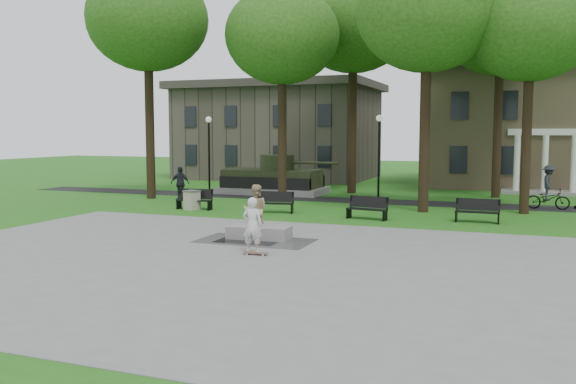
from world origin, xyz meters
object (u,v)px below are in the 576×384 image
at_px(concrete_block, 259,232).
at_px(friend_watching, 255,210).
at_px(park_bench_0, 195,199).
at_px(skateboarder, 252,225).
at_px(cyclist, 548,191).
at_px(trash_bin, 192,200).

distance_m(concrete_block, friend_watching, 1.05).
bearing_deg(concrete_block, park_bench_0, 133.60).
xyz_separation_m(concrete_block, skateboarder, (0.86, -2.50, 0.66)).
xyz_separation_m(friend_watching, park_bench_0, (-5.90, 6.00, -0.43)).
xyz_separation_m(concrete_block, cyclist, (9.96, 12.78, 0.65)).
relative_size(friend_watching, park_bench_0, 1.03).
relative_size(skateboarder, cyclist, 0.81).
bearing_deg(park_bench_0, friend_watching, -47.51).
height_order(concrete_block, trash_bin, trash_bin).
distance_m(park_bench_0, trash_bin, 0.28).
xyz_separation_m(concrete_block, friend_watching, (-0.43, 0.64, 0.71)).
bearing_deg(friend_watching, park_bench_0, -67.27).
distance_m(skateboarder, cyclist, 17.78).
xyz_separation_m(park_bench_0, trash_bin, (-0.02, -0.27, -0.04)).
relative_size(skateboarder, trash_bin, 1.85).
bearing_deg(park_bench_0, trash_bin, -97.21).
relative_size(concrete_block, friend_watching, 1.18).
distance_m(concrete_block, cyclist, 16.21).
distance_m(skateboarder, park_bench_0, 11.63).
height_order(concrete_block, cyclist, cyclist).
distance_m(concrete_block, park_bench_0, 9.18).
bearing_deg(skateboarder, park_bench_0, -57.09).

